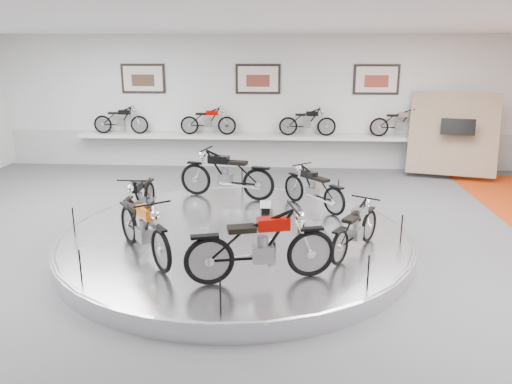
# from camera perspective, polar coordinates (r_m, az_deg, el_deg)

# --- Properties ---
(floor) EXTENTS (16.00, 16.00, 0.00)m
(floor) POSITION_cam_1_polar(r_m,az_deg,el_deg) (9.06, -2.53, -7.12)
(floor) COLOR #555557
(floor) RESTS_ON ground
(ceiling) EXTENTS (16.00, 16.00, 0.00)m
(ceiling) POSITION_cam_1_polar(r_m,az_deg,el_deg) (8.34, -2.89, 19.05)
(ceiling) COLOR white
(ceiling) RESTS_ON wall_back
(wall_back) EXTENTS (16.00, 0.00, 16.00)m
(wall_back) POSITION_cam_1_polar(r_m,az_deg,el_deg) (15.39, 0.24, 10.19)
(wall_back) COLOR silver
(wall_back) RESTS_ON floor
(dado_band) EXTENTS (15.68, 0.04, 1.10)m
(dado_band) POSITION_cam_1_polar(r_m,az_deg,el_deg) (15.58, 0.23, 4.87)
(dado_band) COLOR #BCBCBA
(dado_band) RESTS_ON floor
(display_platform) EXTENTS (6.40, 6.40, 0.30)m
(display_platform) POSITION_cam_1_polar(r_m,az_deg,el_deg) (9.28, -2.34, -5.54)
(display_platform) COLOR silver
(display_platform) RESTS_ON floor
(platform_rim) EXTENTS (6.40, 6.40, 0.10)m
(platform_rim) POSITION_cam_1_polar(r_m,az_deg,el_deg) (9.23, -2.35, -4.85)
(platform_rim) COLOR #B2B2BA
(platform_rim) RESTS_ON display_platform
(shelf) EXTENTS (11.00, 0.55, 0.10)m
(shelf) POSITION_cam_1_polar(r_m,az_deg,el_deg) (15.22, 0.16, 6.33)
(shelf) COLOR silver
(shelf) RESTS_ON wall_back
(poster_left) EXTENTS (1.35, 0.06, 0.88)m
(poster_left) POSITION_cam_1_polar(r_m,az_deg,el_deg) (15.90, -12.78, 12.53)
(poster_left) COLOR silver
(poster_left) RESTS_ON wall_back
(poster_center) EXTENTS (1.35, 0.06, 0.88)m
(poster_center) POSITION_cam_1_polar(r_m,az_deg,el_deg) (15.29, 0.23, 12.79)
(poster_center) COLOR silver
(poster_center) RESTS_ON wall_back
(poster_right) EXTENTS (1.35, 0.06, 0.88)m
(poster_right) POSITION_cam_1_polar(r_m,az_deg,el_deg) (15.48, 13.59, 12.39)
(poster_right) COLOR silver
(poster_right) RESTS_ON wall_back
(display_panel) EXTENTS (2.56, 1.52, 2.30)m
(display_panel) POSITION_cam_1_polar(r_m,az_deg,el_deg) (15.29, 21.59, 6.21)
(display_panel) COLOR #998065
(display_panel) RESTS_ON floor
(shelf_bike_a) EXTENTS (1.22, 0.43, 0.73)m
(shelf_bike_a) POSITION_cam_1_polar(r_m,az_deg,el_deg) (15.98, -15.19, 7.75)
(shelf_bike_a) COLOR black
(shelf_bike_a) RESTS_ON shelf
(shelf_bike_b) EXTENTS (1.22, 0.43, 0.73)m
(shelf_bike_b) POSITION_cam_1_polar(r_m,az_deg,el_deg) (15.33, -5.49, 7.89)
(shelf_bike_b) COLOR #990500
(shelf_bike_b) RESTS_ON shelf
(shelf_bike_c) EXTENTS (1.22, 0.43, 0.73)m
(shelf_bike_c) POSITION_cam_1_polar(r_m,az_deg,el_deg) (15.14, 5.89, 7.78)
(shelf_bike_c) COLOR black
(shelf_bike_c) RESTS_ON shelf
(shelf_bike_d) EXTENTS (1.22, 0.43, 0.73)m
(shelf_bike_d) POSITION_cam_1_polar(r_m,az_deg,el_deg) (15.48, 16.02, 7.43)
(shelf_bike_d) COLOR #AEAEB3
(shelf_bike_d) RESTS_ON shelf
(bike_a) EXTENTS (1.42, 1.52, 0.91)m
(bike_a) POSITION_cam_1_polar(r_m,az_deg,el_deg) (10.56, 6.59, 0.52)
(bike_a) COLOR black
(bike_a) RESTS_ON display_platform
(bike_b) EXTENTS (2.01, 1.11, 1.12)m
(bike_b) POSITION_cam_1_polar(r_m,az_deg,el_deg) (11.24, -3.41, 2.10)
(bike_b) COLOR black
(bike_b) RESTS_ON display_platform
(bike_c) EXTENTS (0.59, 1.61, 0.94)m
(bike_c) POSITION_cam_1_polar(r_m,az_deg,el_deg) (9.95, -13.17, -0.66)
(bike_c) COLOR black
(bike_c) RESTS_ON display_platform
(bike_d) EXTENTS (1.55, 1.77, 1.03)m
(bike_d) POSITION_cam_1_polar(r_m,az_deg,el_deg) (8.21, -12.74, -3.90)
(bike_d) COLOR #C75609
(bike_d) RESTS_ON display_platform
(bike_e) EXTENTS (1.99, 1.11, 1.11)m
(bike_e) POSITION_cam_1_polar(r_m,az_deg,el_deg) (7.18, 0.57, -6.09)
(bike_e) COLOR #990500
(bike_e) RESTS_ON display_platform
(bike_f) EXTENTS (1.21, 1.55, 0.87)m
(bike_f) POSITION_cam_1_polar(r_m,az_deg,el_deg) (8.35, 11.31, -4.02)
(bike_f) COLOR #AEAEB3
(bike_f) RESTS_ON display_platform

